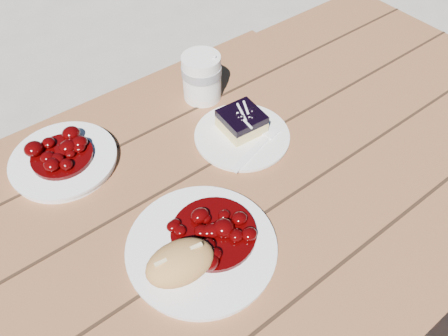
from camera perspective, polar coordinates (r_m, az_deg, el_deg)
picnic_table at (r=0.94m, az=-8.02°, el=-14.32°), size 2.00×1.55×0.75m
main_plate at (r=0.77m, az=-2.94°, el=-10.38°), size 0.26×0.26×0.02m
goulash_stew at (r=0.76m, az=-1.38°, el=-7.82°), size 0.15×0.15×0.04m
bread_roll at (r=0.71m, az=-5.77°, el=-12.20°), size 0.13×0.09×0.06m
dessert_plate at (r=0.94m, az=2.36°, el=4.14°), size 0.20×0.20×0.01m
blueberry_cake at (r=0.94m, az=2.31°, el=6.14°), size 0.09×0.09×0.05m
fork_dessert at (r=0.90m, az=3.60°, el=1.98°), size 0.16×0.07×0.00m
coffee_cup at (r=1.02m, az=-2.92°, el=11.75°), size 0.09×0.09×0.11m
second_plate at (r=0.95m, az=-20.16°, el=0.92°), size 0.21×0.21×0.02m
second_stew at (r=0.93m, az=-20.63°, el=2.12°), size 0.12×0.12×0.04m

